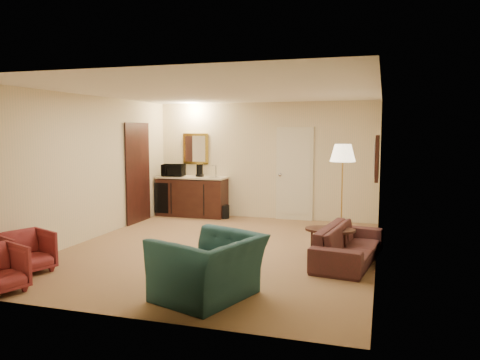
# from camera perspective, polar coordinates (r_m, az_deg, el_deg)

# --- Properties ---
(ground) EXTENTS (6.00, 6.00, 0.00)m
(ground) POSITION_cam_1_polar(r_m,az_deg,el_deg) (7.89, -2.45, -8.43)
(ground) COLOR olive
(ground) RESTS_ON ground
(room_walls) EXTENTS (5.02, 6.01, 2.61)m
(room_walls) POSITION_cam_1_polar(r_m,az_deg,el_deg) (8.40, -1.37, 4.31)
(room_walls) COLOR beige
(room_walls) RESTS_ON ground
(wetbar_cabinet) EXTENTS (1.64, 0.58, 0.92)m
(wetbar_cabinet) POSITION_cam_1_polar(r_m,az_deg,el_deg) (10.88, -5.87, -1.98)
(wetbar_cabinet) COLOR #331810
(wetbar_cabinet) RESTS_ON ground
(sofa) EXTENTS (0.81, 1.91, 0.72)m
(sofa) POSITION_cam_1_polar(r_m,az_deg,el_deg) (7.25, 13.14, -6.94)
(sofa) COLOR black
(sofa) RESTS_ON ground
(teal_armchair) EXTENTS (1.08, 1.33, 1.00)m
(teal_armchair) POSITION_cam_1_polar(r_m,az_deg,el_deg) (5.55, -3.85, -9.32)
(teal_armchair) COLOR #1D424A
(teal_armchair) RESTS_ON ground
(rose_chair_near) EXTENTS (0.77, 0.80, 0.64)m
(rose_chair_near) POSITION_cam_1_polar(r_m,az_deg,el_deg) (7.20, -24.65, -7.76)
(rose_chair_near) COLOR maroon
(rose_chair_near) RESTS_ON ground
(coffee_table) EXTENTS (0.81, 0.57, 0.45)m
(coffee_table) POSITION_cam_1_polar(r_m,az_deg,el_deg) (7.51, 10.90, -7.50)
(coffee_table) COLOR #331411
(coffee_table) RESTS_ON ground
(floor_lamp) EXTENTS (0.46, 0.46, 1.74)m
(floor_lamp) POSITION_cam_1_polar(r_m,az_deg,el_deg) (8.69, 12.32, -1.38)
(floor_lamp) COLOR #B0873A
(floor_lamp) RESTS_ON ground
(waste_bin) EXTENTS (0.25, 0.25, 0.30)m
(waste_bin) POSITION_cam_1_polar(r_m,az_deg,el_deg) (10.57, -1.95, -3.89)
(waste_bin) COLOR black
(waste_bin) RESTS_ON ground
(microwave) EXTENTS (0.53, 0.33, 0.34)m
(microwave) POSITION_cam_1_polar(r_m,az_deg,el_deg) (10.92, -8.13, 1.34)
(microwave) COLOR black
(microwave) RESTS_ON wetbar_cabinet
(coffee_maker) EXTENTS (0.16, 0.16, 0.28)m
(coffee_maker) POSITION_cam_1_polar(r_m,az_deg,el_deg) (10.76, -4.94, 1.16)
(coffee_maker) COLOR black
(coffee_maker) RESTS_ON wetbar_cabinet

